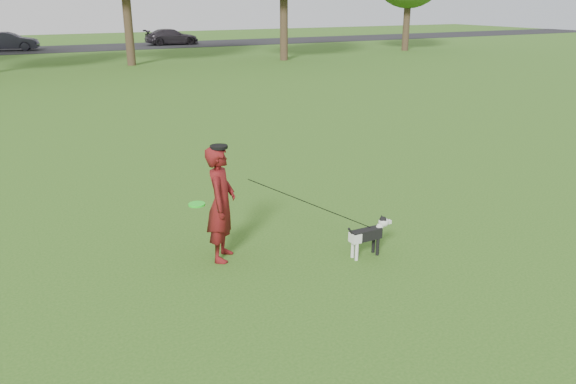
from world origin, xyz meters
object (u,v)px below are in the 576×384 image
man (221,204)px  car_right (172,37)px  car_mid (9,41)px  dog (369,233)px

man → car_right: 40.98m
man → car_mid: (-1.14, 39.50, -0.17)m
dog → car_mid: bearing=94.3°
car_mid → car_right: car_mid is taller
man → dog: (1.93, -0.92, -0.48)m
car_mid → car_right: size_ratio=0.91×
man → car_mid: 39.52m
man → car_right: bearing=17.8°
man → dog: size_ratio=2.18×
car_mid → car_right: 12.06m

